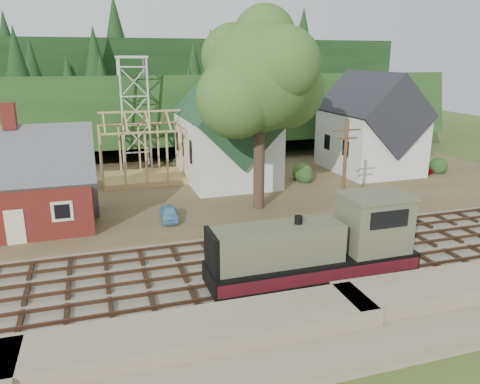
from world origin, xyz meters
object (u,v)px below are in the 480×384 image
object	(u,v)px
car_blue	(169,213)
patio_set	(7,211)
locomotive	(321,247)
car_red	(413,169)

from	to	relation	value
car_blue	patio_set	distance (m)	11.11
patio_set	locomotive	bearing A→B (deg)	-33.93
locomotive	car_red	world-z (taller)	locomotive
locomotive	patio_set	bearing A→B (deg)	146.07
locomotive	patio_set	distance (m)	21.13
car_blue	patio_set	xyz separation A→B (m)	(-11.02, -0.38, 1.42)
car_blue	locomotive	bearing A→B (deg)	-57.75
locomotive	car_blue	distance (m)	13.86
car_blue	car_red	size ratio (longest dim) A/B	0.74
car_red	car_blue	bearing A→B (deg)	106.31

